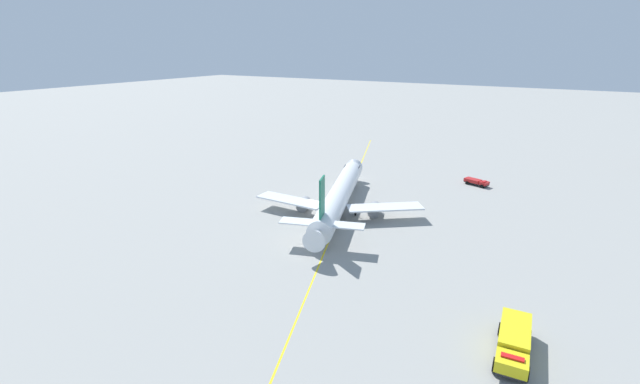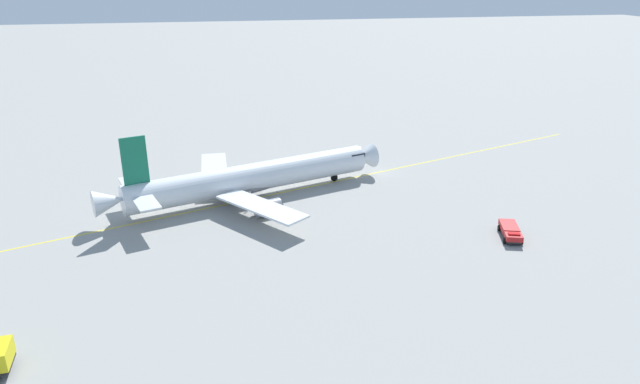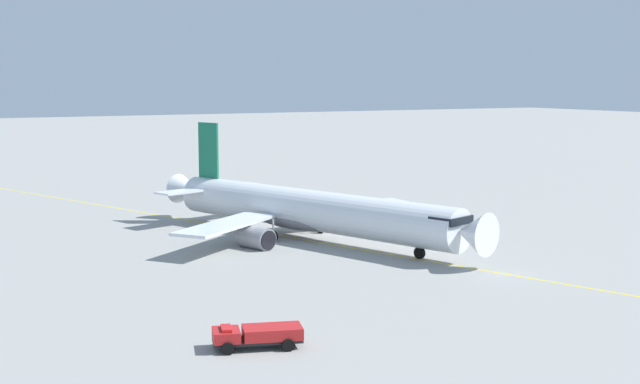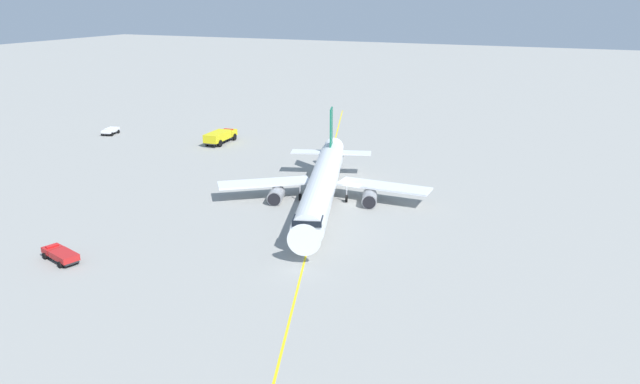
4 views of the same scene
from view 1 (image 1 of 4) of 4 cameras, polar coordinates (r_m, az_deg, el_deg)
name	(u,v)px [view 1 (image 1 of 4)]	position (r m, az deg, el deg)	size (l,w,h in m)	color
ground_plane	(317,212)	(81.80, -0.44, -2.69)	(600.00, 600.00, 0.00)	gray
airliner_main	(339,197)	(81.28, 2.49, -0.70)	(30.06, 41.10, 11.30)	silver
fire_tender_truck	(514,341)	(50.23, 24.19, -17.47)	(3.75, 9.36, 2.50)	#232326
ops_pickup_truck	(476,182)	(103.56, 19.92, 1.28)	(5.67, 3.49, 1.41)	#232326
taxiway_centreline	(338,220)	(78.39, 2.36, -3.68)	(47.13, 134.37, 0.01)	yellow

